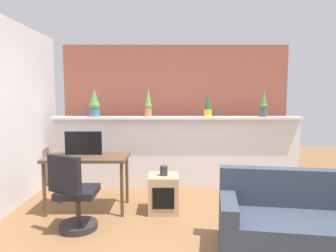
% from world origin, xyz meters
% --- Properties ---
extents(ground_plane, '(12.00, 12.00, 0.00)m').
position_xyz_m(ground_plane, '(0.00, 0.00, 0.00)').
color(ground_plane, brown).
extents(divider_wall, '(4.18, 0.16, 1.17)m').
position_xyz_m(divider_wall, '(0.00, 2.00, 0.59)').
color(divider_wall, silver).
rests_on(divider_wall, ground).
extents(plant_shelf, '(4.18, 0.29, 0.04)m').
position_xyz_m(plant_shelf, '(0.00, 1.96, 1.19)').
color(plant_shelf, silver).
rests_on(plant_shelf, divider_wall).
extents(brick_wall_behind, '(4.18, 0.10, 2.50)m').
position_xyz_m(brick_wall_behind, '(0.00, 2.60, 1.25)').
color(brick_wall_behind, '#9E5442').
rests_on(brick_wall_behind, ground).
extents(potted_plant_0, '(0.17, 0.17, 0.47)m').
position_xyz_m(potted_plant_0, '(-1.39, 1.98, 1.43)').
color(potted_plant_0, '#386B84').
rests_on(potted_plant_0, plant_shelf).
extents(potted_plant_1, '(0.12, 0.12, 0.48)m').
position_xyz_m(potted_plant_1, '(-0.49, 2.00, 1.43)').
color(potted_plant_1, '#C66B42').
rests_on(potted_plant_1, plant_shelf).
extents(potted_plant_2, '(0.13, 0.13, 0.40)m').
position_xyz_m(potted_plant_2, '(0.52, 1.95, 1.41)').
color(potted_plant_2, gold).
rests_on(potted_plant_2, plant_shelf).
extents(potted_plant_3, '(0.13, 0.13, 0.45)m').
position_xyz_m(potted_plant_3, '(1.46, 1.95, 1.40)').
color(potted_plant_3, '#4C4C51').
rests_on(potted_plant_3, plant_shelf).
extents(desk, '(1.10, 0.60, 0.75)m').
position_xyz_m(desk, '(-1.25, 0.94, 0.67)').
color(desk, brown).
rests_on(desk, ground).
extents(tv_monitor, '(0.50, 0.04, 0.32)m').
position_xyz_m(tv_monitor, '(-1.32, 1.02, 0.91)').
color(tv_monitor, black).
rests_on(tv_monitor, desk).
extents(office_chair, '(0.52, 0.52, 0.91)m').
position_xyz_m(office_chair, '(-1.24, 0.28, 0.39)').
color(office_chair, '#262628').
rests_on(office_chair, ground).
extents(side_cube_shelf, '(0.40, 0.41, 0.50)m').
position_xyz_m(side_cube_shelf, '(-0.22, 0.85, 0.25)').
color(side_cube_shelf, tan).
rests_on(side_cube_shelf, ground).
extents(vase_on_shelf, '(0.10, 0.10, 0.13)m').
position_xyz_m(vase_on_shelf, '(-0.21, 0.85, 0.56)').
color(vase_on_shelf, '#2D2D33').
rests_on(vase_on_shelf, side_cube_shelf).
extents(couch, '(1.66, 0.99, 0.80)m').
position_xyz_m(couch, '(1.14, -0.24, 0.28)').
color(couch, '#333D4C').
rests_on(couch, ground).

